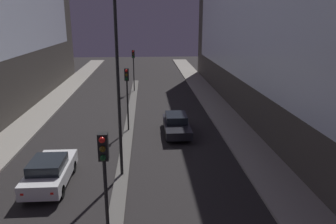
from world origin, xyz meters
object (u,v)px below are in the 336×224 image
Objects in this scene: street_lamp at (116,38)px; car_right_lane at (176,124)px; car_left_lane at (50,171)px; traffic_light_far at (133,61)px; traffic_light_mid at (127,85)px; traffic_light_near at (104,170)px.

street_lamp is 9.89m from car_right_lane.
street_lamp reaches higher than car_left_lane.
car_right_lane is at bearing 45.66° from car_left_lane.
traffic_light_far reaches higher than car_left_lane.
car_left_lane is at bearing -113.90° from traffic_light_mid.
traffic_light_near is 27.24m from traffic_light_far.
street_lamp is at bearing -90.00° from traffic_light_far.
traffic_light_mid is 13.58m from traffic_light_far.
car_right_lane is at bearing -11.83° from traffic_light_mid.
car_left_lane is (-3.55, 5.66, -2.74)m from traffic_light_near.
traffic_light_near is 0.47× the size of street_lamp.
traffic_light_far is at bearing 90.00° from traffic_light_near.
street_lamp reaches higher than traffic_light_far.
car_left_lane is at bearing -99.33° from traffic_light_far.
car_left_lane is 0.94× the size of car_right_lane.
street_lamp is (0.00, 6.45, 3.78)m from traffic_light_near.
traffic_light_far is 21.13m from street_lamp.
traffic_light_near reaches higher than car_right_lane.
traffic_light_mid is 1.00× the size of traffic_light_far.
traffic_light_mid is 1.06× the size of car_left_lane.
traffic_light_near is at bearing -105.35° from car_right_lane.
street_lamp is 7.46m from car_left_lane.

